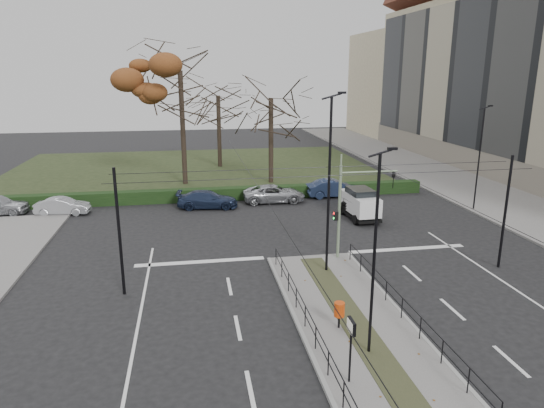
{
  "coord_description": "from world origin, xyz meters",
  "views": [
    {
      "loc": [
        -6.3,
        -19.59,
        9.96
      ],
      "look_at": [
        -1.93,
        5.95,
        2.94
      ],
      "focal_mm": 32.0,
      "sensor_mm": 36.0,
      "label": 1
    }
  ],
  "objects_px": {
    "parked_car_third": "(207,199)",
    "litter_bin": "(339,310)",
    "traffic_light": "(345,205)",
    "bare_tree_center": "(218,101)",
    "streetlamp_sidewalk": "(479,157)",
    "bare_tree_near": "(271,105)",
    "streetlamp_median_far": "(329,184)",
    "white_van": "(360,203)",
    "parked_car_fourth": "(274,194)",
    "parked_car_second": "(63,206)",
    "streetlamp_median_near": "(375,254)",
    "info_panel": "(351,333)",
    "parked_car_fifth": "(334,188)",
    "rust_tree": "(180,71)"
  },
  "relations": [
    {
      "from": "bare_tree_near",
      "to": "streetlamp_sidewalk",
      "type": "bearing_deg",
      "value": -41.14
    },
    {
      "from": "bare_tree_center",
      "to": "bare_tree_near",
      "type": "height_order",
      "value": "bare_tree_near"
    },
    {
      "from": "info_panel",
      "to": "parked_car_second",
      "type": "height_order",
      "value": "info_panel"
    },
    {
      "from": "info_panel",
      "to": "parked_car_second",
      "type": "bearing_deg",
      "value": 121.88
    },
    {
      "from": "parked_car_second",
      "to": "parked_car_fourth",
      "type": "bearing_deg",
      "value": -82.17
    },
    {
      "from": "parked_car_fifth",
      "to": "rust_tree",
      "type": "bearing_deg",
      "value": 61.79
    },
    {
      "from": "streetlamp_sidewalk",
      "to": "parked_car_fifth",
      "type": "relative_size",
      "value": 1.7
    },
    {
      "from": "bare_tree_center",
      "to": "bare_tree_near",
      "type": "distance_m",
      "value": 9.72
    },
    {
      "from": "streetlamp_median_far",
      "to": "parked_car_fourth",
      "type": "height_order",
      "value": "streetlamp_median_far"
    },
    {
      "from": "traffic_light",
      "to": "bare_tree_center",
      "type": "relative_size",
      "value": 0.51
    },
    {
      "from": "streetlamp_median_far",
      "to": "parked_car_fourth",
      "type": "distance_m",
      "value": 15.0
    },
    {
      "from": "info_panel",
      "to": "bare_tree_center",
      "type": "distance_m",
      "value": 39.55
    },
    {
      "from": "rust_tree",
      "to": "white_van",
      "type": "bearing_deg",
      "value": -46.97
    },
    {
      "from": "streetlamp_median_near",
      "to": "parked_car_third",
      "type": "bearing_deg",
      "value": 103.24
    },
    {
      "from": "white_van",
      "to": "bare_tree_near",
      "type": "bearing_deg",
      "value": 109.1
    },
    {
      "from": "rust_tree",
      "to": "bare_tree_center",
      "type": "xyz_separation_m",
      "value": [
        3.72,
        8.06,
        -3.05
      ]
    },
    {
      "from": "parked_car_third",
      "to": "litter_bin",
      "type": "bearing_deg",
      "value": -160.67
    },
    {
      "from": "bare_tree_near",
      "to": "parked_car_fifth",
      "type": "bearing_deg",
      "value": -55.05
    },
    {
      "from": "streetlamp_median_far",
      "to": "parked_car_third",
      "type": "xyz_separation_m",
      "value": [
        -5.53,
        13.55,
        -4.05
      ]
    },
    {
      "from": "parked_car_fifth",
      "to": "parked_car_fourth",
      "type": "bearing_deg",
      "value": 99.06
    },
    {
      "from": "parked_car_third",
      "to": "bare_tree_near",
      "type": "height_order",
      "value": "bare_tree_near"
    },
    {
      "from": "streetlamp_median_far",
      "to": "parked_car_third",
      "type": "distance_m",
      "value": 15.18
    },
    {
      "from": "rust_tree",
      "to": "bare_tree_center",
      "type": "height_order",
      "value": "rust_tree"
    },
    {
      "from": "white_van",
      "to": "bare_tree_near",
      "type": "height_order",
      "value": "bare_tree_near"
    },
    {
      "from": "traffic_light",
      "to": "parked_car_fourth",
      "type": "xyz_separation_m",
      "value": [
        -1.62,
        12.77,
        -2.44
      ]
    },
    {
      "from": "parked_car_fourth",
      "to": "parked_car_fifth",
      "type": "relative_size",
      "value": 1.09
    },
    {
      "from": "streetlamp_median_far",
      "to": "bare_tree_near",
      "type": "relative_size",
      "value": 0.88
    },
    {
      "from": "litter_bin",
      "to": "parked_car_fourth",
      "type": "height_order",
      "value": "parked_car_fourth"
    },
    {
      "from": "parked_car_third",
      "to": "streetlamp_median_far",
      "type": "bearing_deg",
      "value": -151.29
    },
    {
      "from": "litter_bin",
      "to": "parked_car_second",
      "type": "relative_size",
      "value": 0.29
    },
    {
      "from": "bare_tree_near",
      "to": "streetlamp_median_near",
      "type": "bearing_deg",
      "value": -92.46
    },
    {
      "from": "bare_tree_near",
      "to": "parked_car_second",
      "type": "bearing_deg",
      "value": -155.23
    },
    {
      "from": "litter_bin",
      "to": "parked_car_fourth",
      "type": "distance_m",
      "value": 20.2
    },
    {
      "from": "white_van",
      "to": "litter_bin",
      "type": "bearing_deg",
      "value": -112.51
    },
    {
      "from": "litter_bin",
      "to": "bare_tree_near",
      "type": "bearing_deg",
      "value": 86.15
    },
    {
      "from": "streetlamp_median_far",
      "to": "white_van",
      "type": "distance_m",
      "value": 10.81
    },
    {
      "from": "white_van",
      "to": "parked_car_fourth",
      "type": "bearing_deg",
      "value": 133.09
    },
    {
      "from": "litter_bin",
      "to": "streetlamp_sidewalk",
      "type": "xyz_separation_m",
      "value": [
        15.26,
        15.22,
        3.1
      ]
    },
    {
      "from": "white_van",
      "to": "parked_car_fifth",
      "type": "relative_size",
      "value": 0.9
    },
    {
      "from": "parked_car_second",
      "to": "info_panel",
      "type": "bearing_deg",
      "value": -143.54
    },
    {
      "from": "streetlamp_median_far",
      "to": "streetlamp_sidewalk",
      "type": "height_order",
      "value": "streetlamp_median_far"
    },
    {
      "from": "parked_car_third",
      "to": "bare_tree_near",
      "type": "relative_size",
      "value": 0.45
    },
    {
      "from": "parked_car_second",
      "to": "bare_tree_near",
      "type": "xyz_separation_m",
      "value": [
        16.66,
        7.69,
        6.6
      ]
    },
    {
      "from": "parked_car_second",
      "to": "white_van",
      "type": "relative_size",
      "value": 0.94
    },
    {
      "from": "litter_bin",
      "to": "streetlamp_median_far",
      "type": "xyz_separation_m",
      "value": [
        1.14,
        5.73,
        3.79
      ]
    },
    {
      "from": "white_van",
      "to": "bare_tree_center",
      "type": "bearing_deg",
      "value": 111.8
    },
    {
      "from": "traffic_light",
      "to": "parked_car_second",
      "type": "distance_m",
      "value": 21.2
    },
    {
      "from": "parked_car_second",
      "to": "rust_tree",
      "type": "bearing_deg",
      "value": -41.6
    },
    {
      "from": "traffic_light",
      "to": "bare_tree_center",
      "type": "xyz_separation_m",
      "value": [
        -4.9,
        28.34,
        3.98
      ]
    },
    {
      "from": "info_panel",
      "to": "white_van",
      "type": "relative_size",
      "value": 0.56
    }
  ]
}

